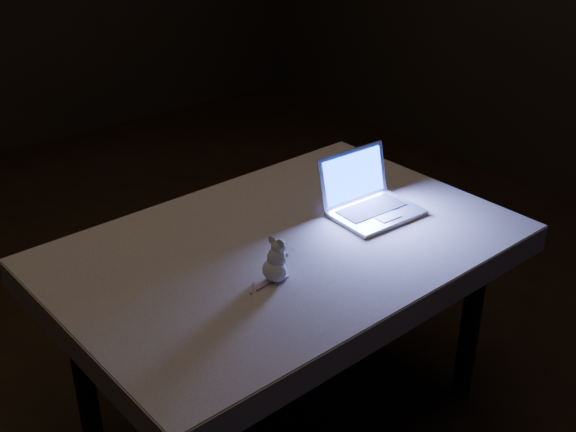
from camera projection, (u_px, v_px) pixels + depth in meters
floor at (201, 376)px, 2.57m from camera, size 5.00×5.00×0.00m
table at (285, 336)px, 2.24m from camera, size 1.27×0.84×0.67m
tablecloth at (290, 264)px, 2.05m from camera, size 1.48×1.13×0.08m
laptop at (378, 189)px, 2.18m from camera, size 0.27×0.24×0.18m
plush_mouse at (274, 260)px, 1.87m from camera, size 0.09×0.09×0.12m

